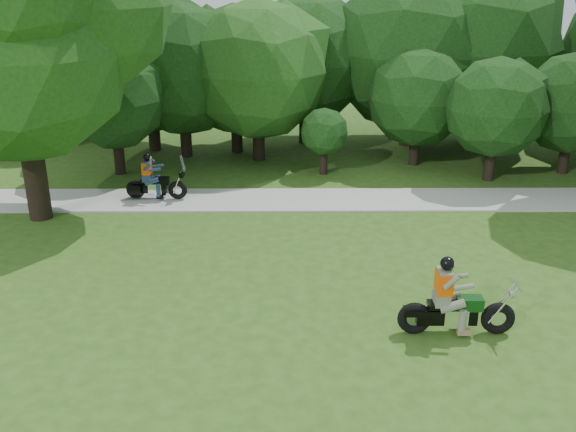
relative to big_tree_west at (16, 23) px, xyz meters
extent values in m
plane|color=#2C5016|center=(10.54, -6.85, -5.76)|extent=(100.00, 100.00, 0.00)
cube|color=#A4A49F|center=(10.54, 1.15, -5.73)|extent=(60.00, 2.20, 0.06)
cylinder|color=black|center=(2.09, 7.53, -4.86)|extent=(0.49, 0.49, 1.80)
sphere|color=black|center=(2.09, 7.53, -2.08)|extent=(5.76, 5.76, 5.76)
cylinder|color=black|center=(14.95, 3.33, -5.01)|extent=(0.38, 0.38, 1.49)
sphere|color=black|center=(14.95, 3.33, -3.11)|extent=(3.57, 3.57, 3.57)
cylinder|color=black|center=(-1.43, 9.79, -4.86)|extent=(0.51, 0.51, 1.80)
sphere|color=black|center=(-1.43, 9.79, -1.95)|extent=(6.19, 6.19, 6.19)
cylinder|color=black|center=(3.56, 6.58, -4.86)|extent=(0.46, 0.46, 1.80)
sphere|color=black|center=(3.56, 6.58, -2.27)|extent=(5.18, 5.18, 5.18)
cylinder|color=black|center=(8.44, 8.73, -4.86)|extent=(0.48, 0.48, 1.80)
sphere|color=black|center=(8.44, 8.73, -2.17)|extent=(5.51, 5.51, 5.51)
cylinder|color=black|center=(18.01, 4.20, -5.06)|extent=(0.39, 0.39, 1.40)
sphere|color=black|center=(18.01, 4.20, -3.14)|extent=(3.73, 3.73, 3.73)
cylinder|color=black|center=(9.01, 4.12, -5.24)|extent=(0.29, 0.29, 1.03)
sphere|color=black|center=(9.01, 4.12, -4.15)|extent=(1.78, 1.78, 1.78)
cylinder|color=black|center=(6.53, 6.05, -4.86)|extent=(0.47, 0.47, 1.80)
sphere|color=#174F16|center=(6.53, 6.05, -2.20)|extent=(5.40, 5.40, 5.40)
cylinder|color=black|center=(12.82, 8.36, -4.86)|extent=(0.54, 0.54, 1.80)
sphere|color=black|center=(12.82, 8.36, -1.75)|extent=(6.78, 6.78, 6.78)
cylinder|color=black|center=(1.40, 4.21, -4.96)|extent=(0.39, 0.39, 1.60)
sphere|color=black|center=(1.40, 4.21, -2.94)|extent=(3.75, 3.75, 3.75)
cylinder|color=black|center=(15.52, 8.76, -4.86)|extent=(0.56, 0.56, 1.80)
sphere|color=black|center=(15.52, 8.76, -1.64)|extent=(7.11, 7.11, 7.11)
cylinder|color=black|center=(12.62, 5.34, -5.06)|extent=(0.39, 0.39, 1.39)
sphere|color=black|center=(12.62, 5.34, -3.12)|extent=(3.84, 3.84, 3.84)
cylinder|color=black|center=(5.58, 7.25, -4.91)|extent=(0.46, 0.46, 1.70)
sphere|color=black|center=(5.58, 7.25, -2.38)|extent=(5.17, 5.17, 5.17)
cylinder|color=black|center=(0.04, -0.35, -3.66)|extent=(0.68, 0.68, 4.20)
sphere|color=#174F16|center=(0.04, -0.35, -0.76)|extent=(6.40, 6.40, 6.40)
sphere|color=#174F16|center=(1.80, 0.45, 0.44)|extent=(5.12, 5.12, 5.12)
torus|color=black|center=(10.25, -7.13, -5.40)|extent=(0.72, 0.21, 0.72)
torus|color=black|center=(12.00, -7.15, -5.40)|extent=(0.72, 0.21, 0.72)
cube|color=black|center=(10.92, -7.14, -5.35)|extent=(1.26, 0.26, 0.33)
cube|color=silver|center=(11.09, -7.14, -5.35)|extent=(0.50, 0.35, 0.41)
cube|color=black|center=(11.37, -7.14, -5.04)|extent=(0.54, 0.31, 0.27)
cube|color=black|center=(10.78, -7.14, -5.08)|extent=(0.54, 0.33, 0.10)
cylinder|color=silver|center=(12.04, -7.15, -5.04)|extent=(0.56, 0.05, 0.85)
cylinder|color=silver|center=(12.29, -7.15, -4.59)|extent=(0.04, 0.66, 0.04)
cube|color=#606451|center=(10.78, -7.14, -4.93)|extent=(0.31, 0.39, 0.25)
cube|color=#606451|center=(10.80, -7.14, -4.56)|extent=(0.27, 0.43, 0.58)
cube|color=#F24A04|center=(10.80, -7.14, -4.54)|extent=(0.30, 0.48, 0.45)
sphere|color=black|center=(10.83, -7.14, -4.13)|extent=(0.29, 0.29, 0.29)
torus|color=black|center=(2.63, 1.25, -5.38)|extent=(0.64, 0.22, 0.63)
torus|color=black|center=(4.03, 1.17, -5.38)|extent=(0.64, 0.22, 0.63)
cube|color=black|center=(3.16, 1.22, -5.33)|extent=(1.02, 0.27, 0.29)
cube|color=silver|center=(3.30, 1.21, -5.33)|extent=(0.45, 0.33, 0.36)
cube|color=black|center=(3.52, 1.20, -5.06)|extent=(0.48, 0.30, 0.24)
cube|color=black|center=(3.05, 1.22, -5.10)|extent=(0.49, 0.31, 0.09)
cylinder|color=silver|center=(4.06, 1.17, -5.06)|extent=(0.36, 0.06, 0.81)
cylinder|color=silver|center=(4.21, 1.16, -4.67)|extent=(0.06, 0.58, 0.03)
cube|color=black|center=(2.66, 1.05, -5.33)|extent=(0.39, 0.13, 0.31)
cube|color=black|center=(2.68, 1.44, -5.33)|extent=(0.39, 0.13, 0.31)
cube|color=navy|center=(3.05, 1.22, -4.97)|extent=(0.29, 0.36, 0.22)
cube|color=navy|center=(3.06, 1.22, -4.65)|extent=(0.26, 0.39, 0.51)
cube|color=#F24A04|center=(3.06, 1.22, -4.63)|extent=(0.28, 0.43, 0.40)
sphere|color=black|center=(3.09, 1.22, -4.27)|extent=(0.25, 0.25, 0.25)
camera|label=1|loc=(7.53, -18.84, 1.43)|focal=40.00mm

